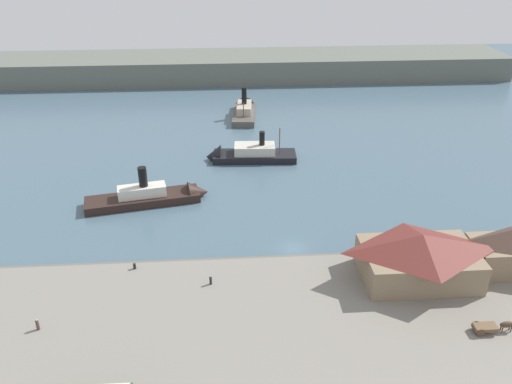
{
  "coord_description": "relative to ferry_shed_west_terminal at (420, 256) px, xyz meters",
  "views": [
    {
      "loc": [
        -11.36,
        -72.48,
        49.2
      ],
      "look_at": [
        -5.07,
        17.42,
        2.0
      ],
      "focal_mm": 36.13,
      "sensor_mm": 36.0,
      "label": 1
    }
  ],
  "objects": [
    {
      "name": "seawall_edge",
      "position": [
        -17.5,
        7.09,
        -4.55
      ],
      "size": [
        110.0,
        0.8,
        1.0
      ],
      "primitive_type": "cube",
      "color": "#666159",
      "rests_on": "ground"
    },
    {
      "name": "ground_plane",
      "position": [
        -17.5,
        10.69,
        -5.05
      ],
      "size": [
        320.0,
        320.0,
        0.0
      ],
      "primitive_type": "plane",
      "color": "#476070"
    },
    {
      "name": "ferry_outer_harbor",
      "position": [
        -24.02,
        48.44,
        -3.74
      ],
      "size": [
        21.19,
        7.15,
        9.75
      ],
      "color": "black",
      "rests_on": "ground"
    },
    {
      "name": "pedestrian_by_tram",
      "position": [
        -54.11,
        -7.71,
        -3.05
      ],
      "size": [
        0.43,
        0.43,
        1.74
      ],
      "color": "#4C3D33",
      "rests_on": "quay_promenade"
    },
    {
      "name": "far_headland",
      "position": [
        -17.5,
        120.69,
        -1.05
      ],
      "size": [
        180.0,
        24.0,
        8.0
      ],
      "primitive_type": "cube",
      "color": "#60665B",
      "rests_on": "ground"
    },
    {
      "name": "horse_cart",
      "position": [
        5.87,
        -12.32,
        -2.93
      ],
      "size": [
        5.86,
        1.68,
        1.87
      ],
      "color": "brown",
      "rests_on": "quay_promenade"
    },
    {
      "name": "ferry_moored_west",
      "position": [
        -22.23,
        80.33,
        -3.64
      ],
      "size": [
        7.65,
        19.9,
        10.44
      ],
      "color": "#514C47",
      "rests_on": "ground"
    },
    {
      "name": "pedestrian_walking_west",
      "position": [
        -31.3,
        0.42,
        -3.14
      ],
      "size": [
        0.38,
        0.38,
        1.55
      ],
      "color": "#232328",
      "rests_on": "quay_promenade"
    },
    {
      "name": "quay_promenade",
      "position": [
        -17.5,
        -11.31,
        -4.45
      ],
      "size": [
        110.0,
        36.0,
        1.2
      ],
      "primitive_type": "cube",
      "color": "gray",
      "rests_on": "ground"
    },
    {
      "name": "mooring_post_west",
      "position": [
        -43.21,
        5.15,
        -3.4
      ],
      "size": [
        0.44,
        0.44,
        0.9
      ],
      "primitive_type": "cylinder",
      "color": "black",
      "rests_on": "quay_promenade"
    },
    {
      "name": "ferry_departing_north",
      "position": [
        -42.06,
        29.22,
        -3.75
      ],
      "size": [
        24.64,
        9.79,
        9.39
      ],
      "color": "black",
      "rests_on": "ground"
    },
    {
      "name": "ferry_shed_west_terminal",
      "position": [
        0.0,
        0.0,
        0.0
      ],
      "size": [
        17.22,
        11.26,
        7.58
      ],
      "color": "#847056",
      "rests_on": "quay_promenade"
    }
  ]
}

